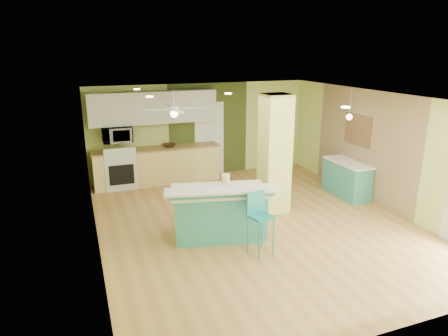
{
  "coord_description": "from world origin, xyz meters",
  "views": [
    {
      "loc": [
        -3.17,
        -6.67,
        3.35
      ],
      "look_at": [
        -0.52,
        0.4,
        1.1
      ],
      "focal_mm": 32.0,
      "sensor_mm": 36.0,
      "label": 1
    }
  ],
  "objects": [
    {
      "name": "wall_back",
      "position": [
        0.0,
        3.5,
        1.25
      ],
      "size": [
        6.0,
        0.01,
        2.5
      ],
      "primitive_type": "cube",
      "color": "#CBDE77",
      "rests_on": "floor"
    },
    {
      "name": "pendant_lamp",
      "position": [
        2.65,
        0.75,
        1.88
      ],
      "size": [
        0.14,
        0.14,
        0.69
      ],
      "color": "silver",
      "rests_on": "ceiling"
    },
    {
      "name": "bar_stool",
      "position": [
        -0.46,
        -1.1,
        0.73
      ],
      "size": [
        0.43,
        0.43,
        1.09
      ],
      "rotation": [
        0.0,
        0.0,
        0.23
      ],
      "color": "teal",
      "rests_on": "floor"
    },
    {
      "name": "wall_decor",
      "position": [
        2.96,
        0.8,
        1.55
      ],
      "size": [
        0.03,
        0.9,
        0.7
      ],
      "primitive_type": "cube",
      "color": "brown",
      "rests_on": "wood_panel"
    },
    {
      "name": "wall_right",
      "position": [
        3.0,
        0.0,
        1.25
      ],
      "size": [
        0.01,
        7.0,
        2.5
      ],
      "primitive_type": "cube",
      "color": "#CBDE77",
      "rests_on": "floor"
    },
    {
      "name": "wall_left",
      "position": [
        -3.0,
        0.0,
        1.25
      ],
      "size": [
        0.01,
        7.0,
        2.5
      ],
      "primitive_type": "cube",
      "color": "#CBDE77",
      "rests_on": "floor"
    },
    {
      "name": "stove",
      "position": [
        -2.25,
        3.19,
        0.46
      ],
      "size": [
        0.76,
        0.66,
        1.08
      ],
      "color": "silver",
      "rests_on": "floor"
    },
    {
      "name": "column",
      "position": [
        0.65,
        0.5,
        1.25
      ],
      "size": [
        0.55,
        0.55,
        2.5
      ],
      "primitive_type": "cube",
      "color": "#DDE168",
      "rests_on": "floor"
    },
    {
      "name": "fruit_bowl",
      "position": [
        -0.98,
        3.19,
        0.98
      ],
      "size": [
        0.4,
        0.4,
        0.08
      ],
      "primitive_type": "imported",
      "rotation": [
        0.0,
        0.0,
        0.24
      ],
      "color": "#382317",
      "rests_on": "kitchen_run"
    },
    {
      "name": "ceiling",
      "position": [
        0.0,
        0.0,
        2.5
      ],
      "size": [
        6.0,
        7.0,
        0.01
      ],
      "primitive_type": "cube",
      "color": "white",
      "rests_on": "wall_back"
    },
    {
      "name": "side_counter",
      "position": [
        2.7,
        0.71,
        0.42
      ],
      "size": [
        0.55,
        1.29,
        0.83
      ],
      "color": "teal",
      "rests_on": "floor"
    },
    {
      "name": "ceiling_fan",
      "position": [
        -1.1,
        2.0,
        2.08
      ],
      "size": [
        1.41,
        1.41,
        0.61
      ],
      "color": "silver",
      "rests_on": "ceiling"
    },
    {
      "name": "kitchen_run",
      "position": [
        -1.3,
        3.2,
        0.47
      ],
      "size": [
        3.25,
        0.63,
        0.94
      ],
      "color": "#E4CC77",
      "rests_on": "floor"
    },
    {
      "name": "canister",
      "position": [
        -0.64,
        -0.02,
        1.01
      ],
      "size": [
        0.16,
        0.16,
        0.19
      ],
      "primitive_type": "cylinder",
      "color": "yellow",
      "rests_on": "peninsula"
    },
    {
      "name": "upper_cabinets",
      "position": [
        -1.3,
        3.32,
        1.95
      ],
      "size": [
        3.2,
        0.34,
        0.8
      ],
      "primitive_type": "cube",
      "color": "silver",
      "rests_on": "wall_back"
    },
    {
      "name": "wall_front",
      "position": [
        0.0,
        -3.5,
        1.25
      ],
      "size": [
        6.0,
        0.01,
        2.5
      ],
      "primitive_type": "cube",
      "color": "#CBDE77",
      "rests_on": "floor"
    },
    {
      "name": "wood_panel",
      "position": [
        2.99,
        0.6,
        1.25
      ],
      "size": [
        0.02,
        3.4,
        2.5
      ],
      "primitive_type": "cube",
      "color": "#866A4C",
      "rests_on": "floor"
    },
    {
      "name": "floor",
      "position": [
        0.0,
        0.0,
        -0.01
      ],
      "size": [
        6.0,
        7.0,
        0.01
      ],
      "primitive_type": "cube",
      "color": "#A8753A",
      "rests_on": "ground"
    },
    {
      "name": "peninsula",
      "position": [
        -0.86,
        -0.27,
        0.49
      ],
      "size": [
        2.04,
        1.43,
        1.05
      ],
      "rotation": [
        0.0,
        0.0,
        -0.22
      ],
      "color": "teal",
      "rests_on": "floor"
    },
    {
      "name": "microwave",
      "position": [
        -2.25,
        3.2,
        1.35
      ],
      "size": [
        0.7,
        0.48,
        0.39
      ],
      "primitive_type": "imported",
      "color": "silver",
      "rests_on": "wall_back"
    },
    {
      "name": "olive_accent",
      "position": [
        0.2,
        3.49,
        1.25
      ],
      "size": [
        2.2,
        0.02,
        2.5
      ],
      "primitive_type": "cube",
      "color": "#3C491D",
      "rests_on": "floor"
    },
    {
      "name": "interior_door",
      "position": [
        0.2,
        3.46,
        1.0
      ],
      "size": [
        0.82,
        0.05,
        2.0
      ],
      "primitive_type": "cube",
      "color": "white",
      "rests_on": "floor"
    }
  ]
}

